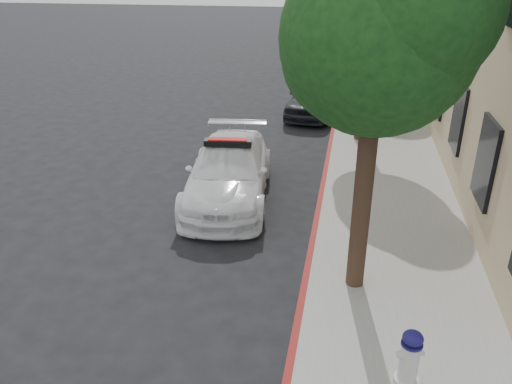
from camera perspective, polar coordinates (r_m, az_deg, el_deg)
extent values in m
plane|color=black|center=(11.03, -3.95, -3.41)|extent=(120.00, 120.00, 0.00)
cube|color=gray|center=(20.07, 13.72, 9.22)|extent=(3.20, 50.00, 0.15)
cube|color=maroon|center=(20.05, 9.28, 9.58)|extent=(0.12, 50.00, 0.15)
cylinder|color=black|center=(8.12, 12.09, -0.50)|extent=(0.30, 0.30, 3.30)
sphere|color=#113813|center=(7.45, 13.81, 16.82)|extent=(2.80, 2.80, 2.80)
sphere|color=#113813|center=(7.14, 17.61, 19.35)|extent=(2.24, 2.24, 2.24)
sphere|color=#113813|center=(7.78, 10.87, 15.15)|extent=(2.10, 2.10, 2.10)
cylinder|color=black|center=(15.77, 12.12, 11.53)|extent=(0.30, 0.30, 3.19)
sphere|color=#113813|center=(15.42, 12.95, 20.22)|extent=(2.60, 2.60, 2.60)
sphere|color=#113813|center=(15.74, 11.48, 19.32)|extent=(1.95, 1.95, 1.95)
cylinder|color=black|center=(23.62, 12.16, 16.04)|extent=(0.30, 0.30, 3.41)
imported|color=white|center=(11.89, -3.13, 2.34)|extent=(2.45, 4.83, 1.34)
cube|color=black|center=(11.63, -3.22, 5.68)|extent=(1.13, 0.42, 0.14)
cube|color=#A50A07|center=(11.61, -3.22, 5.96)|extent=(0.92, 0.33, 0.06)
imported|color=black|center=(18.95, 6.62, 10.75)|extent=(2.00, 4.13, 1.36)
imported|color=black|center=(26.40, 8.15, 14.88)|extent=(2.32, 5.08, 1.61)
cylinder|color=silver|center=(7.26, 16.76, -19.95)|extent=(0.33, 0.33, 0.10)
cylinder|color=silver|center=(7.04, 17.10, -17.99)|extent=(0.25, 0.25, 0.56)
ellipsoid|color=#181356|center=(6.79, 17.50, -15.65)|extent=(0.27, 0.27, 0.19)
cylinder|color=silver|center=(6.95, 17.24, -17.21)|extent=(0.36, 0.22, 0.10)
cylinder|color=silver|center=(6.95, 17.24, -17.21)|extent=(0.16, 0.21, 0.10)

